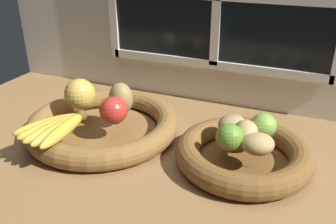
{
  "coord_description": "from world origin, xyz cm",
  "views": [
    {
      "loc": [
        26.47,
        -69.5,
        44.56
      ],
      "look_at": [
        -2.07,
        -1.31,
        9.29
      ],
      "focal_mm": 38.88,
      "sensor_mm": 36.0,
      "label": 1
    }
  ],
  "objects_px": {
    "fruit_bowl_left": "(103,125)",
    "apple_red_right": "(113,111)",
    "fruit_bowl_right": "(243,154)",
    "apple_golden_left": "(80,94)",
    "potato_oblong": "(232,125)",
    "potato_large": "(246,132)",
    "potato_small": "(258,144)",
    "pear_brown": "(121,98)",
    "banana_bunch_front": "(56,127)",
    "chili_pepper": "(248,145)",
    "lime_near": "(229,137)",
    "potato_back": "(259,127)",
    "lime_far": "(263,126)"
  },
  "relations": [
    {
      "from": "apple_golden_left",
      "to": "banana_bunch_front",
      "type": "relative_size",
      "value": 0.45
    },
    {
      "from": "pear_brown",
      "to": "potato_back",
      "type": "xyz_separation_m",
      "value": [
        0.33,
        0.02,
        -0.02
      ]
    },
    {
      "from": "pear_brown",
      "to": "banana_bunch_front",
      "type": "xyz_separation_m",
      "value": [
        -0.08,
        -0.15,
        -0.02
      ]
    },
    {
      "from": "fruit_bowl_left",
      "to": "lime_near",
      "type": "xyz_separation_m",
      "value": [
        0.33,
        -0.04,
        0.06
      ]
    },
    {
      "from": "fruit_bowl_left",
      "to": "lime_far",
      "type": "xyz_separation_m",
      "value": [
        0.38,
        0.04,
        0.06
      ]
    },
    {
      "from": "lime_far",
      "to": "banana_bunch_front",
      "type": "bearing_deg",
      "value": -159.41
    },
    {
      "from": "potato_oblong",
      "to": "apple_golden_left",
      "type": "bearing_deg",
      "value": -177.72
    },
    {
      "from": "fruit_bowl_left",
      "to": "lime_near",
      "type": "bearing_deg",
      "value": -6.63
    },
    {
      "from": "potato_oblong",
      "to": "lime_far",
      "type": "relative_size",
      "value": 1.21
    },
    {
      "from": "fruit_bowl_right",
      "to": "potato_large",
      "type": "relative_size",
      "value": 4.58
    },
    {
      "from": "potato_small",
      "to": "lime_far",
      "type": "distance_m",
      "value": 0.07
    },
    {
      "from": "apple_red_right",
      "to": "potato_oblong",
      "type": "xyz_separation_m",
      "value": [
        0.27,
        0.06,
        -0.01
      ]
    },
    {
      "from": "fruit_bowl_right",
      "to": "potato_oblong",
      "type": "height_order",
      "value": "potato_oblong"
    },
    {
      "from": "fruit_bowl_left",
      "to": "apple_red_right",
      "type": "distance_m",
      "value": 0.09
    },
    {
      "from": "apple_red_right",
      "to": "potato_small",
      "type": "height_order",
      "value": "apple_red_right"
    },
    {
      "from": "apple_red_right",
      "to": "banana_bunch_front",
      "type": "relative_size",
      "value": 0.38
    },
    {
      "from": "fruit_bowl_right",
      "to": "apple_golden_left",
      "type": "height_order",
      "value": "apple_golden_left"
    },
    {
      "from": "pear_brown",
      "to": "banana_bunch_front",
      "type": "relative_size",
      "value": 0.46
    },
    {
      "from": "lime_near",
      "to": "fruit_bowl_left",
      "type": "bearing_deg",
      "value": 173.37
    },
    {
      "from": "apple_golden_left",
      "to": "banana_bunch_front",
      "type": "xyz_separation_m",
      "value": [
        0.03,
        -0.13,
        -0.02
      ]
    },
    {
      "from": "fruit_bowl_right",
      "to": "potato_large",
      "type": "height_order",
      "value": "potato_large"
    },
    {
      "from": "apple_red_right",
      "to": "potato_oblong",
      "type": "height_order",
      "value": "apple_red_right"
    },
    {
      "from": "fruit_bowl_left",
      "to": "potato_oblong",
      "type": "xyz_separation_m",
      "value": [
        0.32,
        0.03,
        0.05
      ]
    },
    {
      "from": "apple_golden_left",
      "to": "potato_oblong",
      "type": "distance_m",
      "value": 0.39
    },
    {
      "from": "potato_small",
      "to": "chili_pepper",
      "type": "bearing_deg",
      "value": 154.4
    },
    {
      "from": "lime_near",
      "to": "potato_back",
      "type": "bearing_deg",
      "value": 61.02
    },
    {
      "from": "potato_large",
      "to": "potato_back",
      "type": "bearing_deg",
      "value": 65.56
    },
    {
      "from": "pear_brown",
      "to": "potato_oblong",
      "type": "relative_size",
      "value": 1.17
    },
    {
      "from": "apple_golden_left",
      "to": "pear_brown",
      "type": "relative_size",
      "value": 0.98
    },
    {
      "from": "lime_near",
      "to": "apple_golden_left",
      "type": "bearing_deg",
      "value": 172.79
    },
    {
      "from": "potato_small",
      "to": "potato_oblong",
      "type": "xyz_separation_m",
      "value": [
        -0.07,
        0.06,
        0.0
      ]
    },
    {
      "from": "fruit_bowl_left",
      "to": "fruit_bowl_right",
      "type": "relative_size",
      "value": 1.28
    },
    {
      "from": "pear_brown",
      "to": "potato_back",
      "type": "relative_size",
      "value": 1.21
    },
    {
      "from": "apple_golden_left",
      "to": "lime_near",
      "type": "bearing_deg",
      "value": -7.21
    },
    {
      "from": "fruit_bowl_left",
      "to": "pear_brown",
      "type": "xyz_separation_m",
      "value": [
        0.04,
        0.03,
        0.07
      ]
    },
    {
      "from": "fruit_bowl_left",
      "to": "potato_large",
      "type": "relative_size",
      "value": 5.86
    },
    {
      "from": "potato_small",
      "to": "lime_far",
      "type": "bearing_deg",
      "value": 91.49
    },
    {
      "from": "potato_large",
      "to": "chili_pepper",
      "type": "height_order",
      "value": "potato_large"
    },
    {
      "from": "fruit_bowl_right",
      "to": "potato_oblong",
      "type": "relative_size",
      "value": 4.31
    },
    {
      "from": "banana_bunch_front",
      "to": "lime_far",
      "type": "height_order",
      "value": "lime_far"
    },
    {
      "from": "fruit_bowl_left",
      "to": "chili_pepper",
      "type": "distance_m",
      "value": 0.37
    },
    {
      "from": "apple_red_right",
      "to": "potato_large",
      "type": "height_order",
      "value": "apple_red_right"
    },
    {
      "from": "potato_large",
      "to": "potato_back",
      "type": "distance_m",
      "value": 0.05
    },
    {
      "from": "apple_red_right",
      "to": "lime_near",
      "type": "bearing_deg",
      "value": -2.02
    },
    {
      "from": "fruit_bowl_left",
      "to": "fruit_bowl_right",
      "type": "height_order",
      "value": "same"
    },
    {
      "from": "apple_golden_left",
      "to": "potato_oblong",
      "type": "height_order",
      "value": "apple_golden_left"
    },
    {
      "from": "apple_golden_left",
      "to": "lime_far",
      "type": "xyz_separation_m",
      "value": [
        0.45,
        0.03,
        -0.01
      ]
    },
    {
      "from": "fruit_bowl_right",
      "to": "apple_golden_left",
      "type": "relative_size",
      "value": 3.77
    },
    {
      "from": "chili_pepper",
      "to": "lime_near",
      "type": "bearing_deg",
      "value": -149.39
    },
    {
      "from": "banana_bunch_front",
      "to": "potato_large",
      "type": "relative_size",
      "value": 2.68
    }
  ]
}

